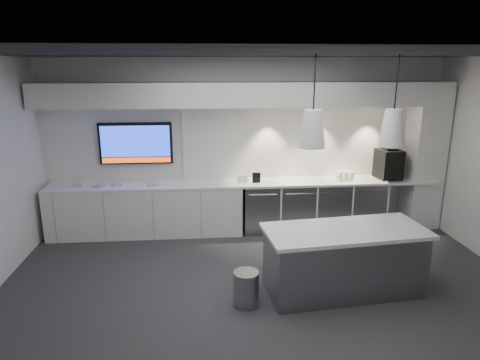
{
  "coord_description": "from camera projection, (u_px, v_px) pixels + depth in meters",
  "views": [
    {
      "loc": [
        -0.73,
        -4.96,
        2.9
      ],
      "look_at": [
        -0.21,
        1.1,
        1.23
      ],
      "focal_mm": 32.0,
      "sensor_mm": 36.0,
      "label": 1
    }
  ],
  "objects": [
    {
      "name": "floor",
      "position": [
        263.0,
        292.0,
        5.6
      ],
      "size": [
        7.0,
        7.0,
        0.0
      ],
      "primitive_type": "plane",
      "color": "#323235",
      "rests_on": "ground"
    },
    {
      "name": "ceiling",
      "position": [
        267.0,
        54.0,
        4.8
      ],
      "size": [
        7.0,
        7.0,
        0.0
      ],
      "primitive_type": "plane",
      "rotation": [
        3.14,
        0.0,
        0.0
      ],
      "color": "black",
      "rests_on": "wall_back"
    },
    {
      "name": "wall_back",
      "position": [
        245.0,
        144.0,
        7.6
      ],
      "size": [
        7.0,
        0.0,
        7.0
      ],
      "primitive_type": "plane",
      "rotation": [
        1.57,
        0.0,
        0.0
      ],
      "color": "white",
      "rests_on": "floor"
    },
    {
      "name": "wall_front",
      "position": [
        319.0,
        284.0,
        2.8
      ],
      "size": [
        7.0,
        0.0,
        7.0
      ],
      "primitive_type": "plane",
      "rotation": [
        -1.57,
        0.0,
        0.0
      ],
      "color": "white",
      "rests_on": "floor"
    },
    {
      "name": "back_counter",
      "position": [
        247.0,
        183.0,
        7.45
      ],
      "size": [
        6.8,
        0.65,
        0.04
      ],
      "primitive_type": "cube",
      "color": "white",
      "rests_on": "left_base_cabinets"
    },
    {
      "name": "left_base_cabinets",
      "position": [
        146.0,
        210.0,
        7.43
      ],
      "size": [
        3.3,
        0.63,
        0.86
      ],
      "primitive_type": "cube",
      "color": "white",
      "rests_on": "floor"
    },
    {
      "name": "fridge_unit_a",
      "position": [
        260.0,
        207.0,
        7.59
      ],
      "size": [
        0.6,
        0.61,
        0.85
      ],
      "primitive_type": "cube",
      "color": "gray",
      "rests_on": "floor"
    },
    {
      "name": "fridge_unit_b",
      "position": [
        295.0,
        206.0,
        7.65
      ],
      "size": [
        0.6,
        0.61,
        0.85
      ],
      "primitive_type": "cube",
      "color": "gray",
      "rests_on": "floor"
    },
    {
      "name": "fridge_unit_c",
      "position": [
        330.0,
        205.0,
        7.7
      ],
      "size": [
        0.6,
        0.61,
        0.85
      ],
      "primitive_type": "cube",
      "color": "gray",
      "rests_on": "floor"
    },
    {
      "name": "fridge_unit_d",
      "position": [
        364.0,
        204.0,
        7.75
      ],
      "size": [
        0.6,
        0.61,
        0.85
      ],
      "primitive_type": "cube",
      "color": "gray",
      "rests_on": "floor"
    },
    {
      "name": "backsplash",
      "position": [
        311.0,
        141.0,
        7.67
      ],
      "size": [
        4.6,
        0.03,
        1.3
      ],
      "primitive_type": "cube",
      "color": "white",
      "rests_on": "wall_back"
    },
    {
      "name": "soffit",
      "position": [
        247.0,
        94.0,
        7.08
      ],
      "size": [
        6.9,
        0.6,
        0.4
      ],
      "primitive_type": "cube",
      "color": "white",
      "rests_on": "wall_back"
    },
    {
      "name": "column",
      "position": [
        425.0,
        156.0,
        7.63
      ],
      "size": [
        0.55,
        0.55,
        2.6
      ],
      "primitive_type": "cube",
      "color": "white",
      "rests_on": "floor"
    },
    {
      "name": "wall_tv",
      "position": [
        136.0,
        143.0,
        7.38
      ],
      "size": [
        1.25,
        0.07,
        0.72
      ],
      "color": "black",
      "rests_on": "wall_back"
    },
    {
      "name": "island",
      "position": [
        344.0,
        260.0,
        5.52
      ],
      "size": [
        2.13,
        1.09,
        0.87
      ],
      "rotation": [
        0.0,
        0.0,
        0.11
      ],
      "color": "gray",
      "rests_on": "floor"
    },
    {
      "name": "bin",
      "position": [
        246.0,
        289.0,
        5.25
      ],
      "size": [
        0.33,
        0.33,
        0.45
      ],
      "primitive_type": "cylinder",
      "rotation": [
        0.0,
        0.0,
        -0.04
      ],
      "color": "gray",
      "rests_on": "floor"
    },
    {
      "name": "coffee_machine",
      "position": [
        389.0,
        163.0,
        7.61
      ],
      "size": [
        0.42,
        0.58,
        0.69
      ],
      "rotation": [
        0.0,
        0.0,
        0.1
      ],
      "color": "black",
      "rests_on": "back_counter"
    },
    {
      "name": "sign_black",
      "position": [
        256.0,
        178.0,
        7.37
      ],
      "size": [
        0.14,
        0.03,
        0.18
      ],
      "primitive_type": "cube",
      "rotation": [
        0.0,
        0.0,
        -0.06
      ],
      "color": "black",
      "rests_on": "back_counter"
    },
    {
      "name": "sign_white",
      "position": [
        242.0,
        179.0,
        7.35
      ],
      "size": [
        0.18,
        0.05,
        0.14
      ],
      "primitive_type": "cube",
      "rotation": [
        0.0,
        0.0,
        0.17
      ],
      "color": "white",
      "rests_on": "back_counter"
    },
    {
      "name": "cup_cluster",
      "position": [
        345.0,
        176.0,
        7.53
      ],
      "size": [
        0.29,
        0.18,
        0.16
      ],
      "primitive_type": null,
      "color": "white",
      "rests_on": "back_counter"
    },
    {
      "name": "tray_a",
      "position": [
        77.0,
        185.0,
        7.2
      ],
      "size": [
        0.19,
        0.19,
        0.02
      ],
      "primitive_type": "cube",
      "rotation": [
        0.0,
        0.0,
        0.2
      ],
      "color": "#AEAEAE",
      "rests_on": "back_counter"
    },
    {
      "name": "tray_b",
      "position": [
        99.0,
        186.0,
        7.16
      ],
      "size": [
        0.2,
        0.2,
        0.02
      ],
      "primitive_type": "cube",
      "rotation": [
        0.0,
        0.0,
        -0.29
      ],
      "color": "#AEAEAE",
      "rests_on": "back_counter"
    },
    {
      "name": "tray_c",
      "position": [
        117.0,
        184.0,
        7.24
      ],
      "size": [
        0.2,
        0.2,
        0.02
      ],
      "primitive_type": "cube",
      "rotation": [
        0.0,
        0.0,
        0.31
      ],
      "color": "#AEAEAE",
      "rests_on": "back_counter"
    },
    {
      "name": "tray_d",
      "position": [
        153.0,
        185.0,
        7.23
      ],
      "size": [
        0.2,
        0.2,
        0.02
      ],
      "primitive_type": "cube",
      "rotation": [
        0.0,
        0.0,
        0.32
      ],
      "color": "#AEAEAE",
      "rests_on": "back_counter"
    },
    {
      "name": "pendant_left",
      "position": [
        313.0,
        129.0,
        5.03
      ],
      "size": [
        0.31,
        0.31,
        1.15
      ],
      "color": "white",
      "rests_on": "ceiling"
    },
    {
      "name": "pendant_right",
      "position": [
        393.0,
        128.0,
        5.11
      ],
      "size": [
        0.31,
        0.31,
        1.15
      ],
      "color": "white",
      "rests_on": "ceiling"
    }
  ]
}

